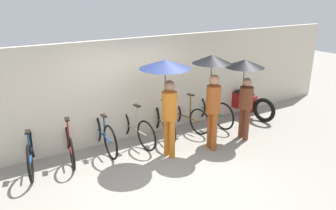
# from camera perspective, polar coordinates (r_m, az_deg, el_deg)

# --- Properties ---
(ground_plane) EXTENTS (30.00, 30.00, 0.00)m
(ground_plane) POSITION_cam_1_polar(r_m,az_deg,el_deg) (6.62, 0.39, -11.81)
(ground_plane) COLOR gray
(back_wall) EXTENTS (13.76, 0.12, 2.41)m
(back_wall) POSITION_cam_1_polar(r_m,az_deg,el_deg) (7.79, -7.41, 2.58)
(back_wall) COLOR beige
(back_wall) RESTS_ON ground
(parked_bicycle_0) EXTENTS (0.53, 1.78, 0.98)m
(parked_bicycle_0) POSITION_cam_1_polar(r_m,az_deg,el_deg) (7.19, -22.72, -7.28)
(parked_bicycle_0) COLOR black
(parked_bicycle_0) RESTS_ON ground
(parked_bicycle_1) EXTENTS (0.44, 1.69, 1.11)m
(parked_bicycle_1) POSITION_cam_1_polar(r_m,az_deg,el_deg) (7.33, -16.90, -6.22)
(parked_bicycle_1) COLOR black
(parked_bicycle_1) RESTS_ON ground
(parked_bicycle_2) EXTENTS (0.44, 1.77, 1.05)m
(parked_bicycle_2) POSITION_cam_1_polar(r_m,az_deg,el_deg) (7.52, -11.40, -4.82)
(parked_bicycle_2) COLOR black
(parked_bicycle_2) RESTS_ON ground
(parked_bicycle_3) EXTENTS (0.44, 1.80, 1.02)m
(parked_bicycle_3) POSITION_cam_1_polar(r_m,az_deg,el_deg) (7.76, -6.09, -3.88)
(parked_bicycle_3) COLOR black
(parked_bicycle_3) RESTS_ON ground
(parked_bicycle_4) EXTENTS (0.48, 1.77, 1.00)m
(parked_bicycle_4) POSITION_cam_1_polar(r_m,az_deg,el_deg) (8.07, -1.15, -2.89)
(parked_bicycle_4) COLOR black
(parked_bicycle_4) RESTS_ON ground
(parked_bicycle_5) EXTENTS (0.49, 1.66, 0.99)m
(parked_bicycle_5) POSITION_cam_1_polar(r_m,az_deg,el_deg) (8.51, 2.99, -1.81)
(parked_bicycle_5) COLOR black
(parked_bicycle_5) RESTS_ON ground
(parked_bicycle_6) EXTENTS (0.44, 1.78, 1.08)m
(parked_bicycle_6) POSITION_cam_1_polar(r_m,az_deg,el_deg) (8.89, 7.20, -0.85)
(parked_bicycle_6) COLOR black
(parked_bicycle_6) RESTS_ON ground
(pedestrian_leading) EXTENTS (1.06, 1.06, 2.11)m
(pedestrian_leading) POSITION_cam_1_polar(r_m,az_deg,el_deg) (6.71, -0.25, 4.25)
(pedestrian_leading) COLOR #C66B1E
(pedestrian_leading) RESTS_ON ground
(pedestrian_center) EXTENTS (0.84, 0.84, 2.14)m
(pedestrian_center) POSITION_cam_1_polar(r_m,az_deg,el_deg) (7.14, 7.74, 4.23)
(pedestrian_center) COLOR #9E4C1E
(pedestrian_center) RESTS_ON ground
(pedestrian_trailing) EXTENTS (0.91, 0.91, 1.93)m
(pedestrian_trailing) POSITION_cam_1_polar(r_m,az_deg,el_deg) (7.85, 13.28, 4.45)
(pedestrian_trailing) COLOR brown
(pedestrian_trailing) RESTS_ON ground
(motorcycle) EXTENTS (0.65, 2.05, 0.91)m
(motorcycle) POSITION_cam_1_polar(r_m,az_deg,el_deg) (9.66, 12.95, 0.45)
(motorcycle) COLOR black
(motorcycle) RESTS_ON ground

